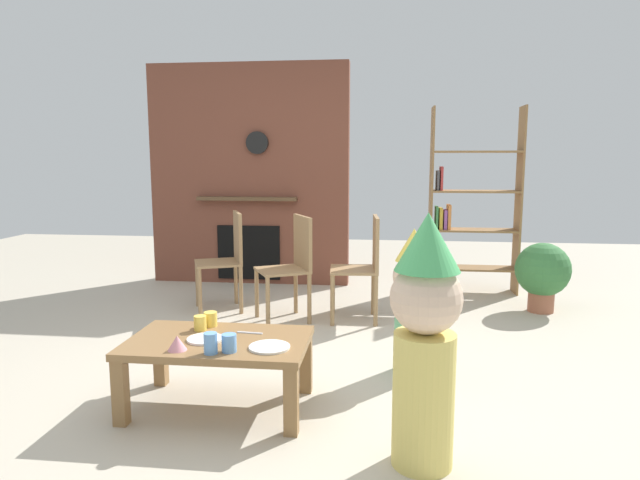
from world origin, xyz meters
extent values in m
plane|color=#BCB29E|center=(0.00, 0.00, 0.00)|extent=(12.00, 12.00, 0.00)
cube|color=brown|center=(-0.89, 2.60, 1.20)|extent=(2.20, 0.18, 2.40)
cube|color=black|center=(-0.89, 2.50, 0.35)|extent=(0.70, 0.02, 0.60)
cube|color=brown|center=(-0.89, 2.46, 0.95)|extent=(1.10, 0.10, 0.04)
cylinder|color=black|center=(-0.77, 2.48, 1.55)|extent=(0.24, 0.04, 0.24)
cube|color=olive|center=(1.07, 2.40, 0.95)|extent=(0.02, 0.28, 1.90)
cube|color=olive|center=(1.95, 2.40, 0.95)|extent=(0.02, 0.28, 1.90)
cube|color=olive|center=(1.51, 2.40, 0.25)|extent=(0.86, 0.28, 0.02)
cube|color=olive|center=(1.51, 2.40, 0.65)|extent=(0.86, 0.28, 0.02)
cube|color=olive|center=(1.51, 2.40, 1.05)|extent=(0.86, 0.28, 0.02)
cube|color=olive|center=(1.51, 2.40, 1.45)|extent=(0.86, 0.28, 0.02)
cube|color=#B23333|center=(1.14, 2.40, 0.35)|extent=(0.04, 0.20, 0.18)
cube|color=#3359A5|center=(1.18, 2.40, 0.35)|extent=(0.04, 0.20, 0.18)
cube|color=#3F8C4C|center=(1.13, 2.40, 0.78)|extent=(0.02, 0.20, 0.23)
cube|color=gold|center=(1.17, 2.40, 0.77)|extent=(0.03, 0.20, 0.22)
cube|color=#8C4C99|center=(1.22, 2.40, 0.76)|extent=(0.03, 0.20, 0.20)
cube|color=#D87F3F|center=(1.26, 2.40, 0.79)|extent=(0.03, 0.20, 0.25)
cube|color=#4C4C51|center=(1.13, 2.40, 1.16)|extent=(0.02, 0.20, 0.20)
cube|color=#B23333|center=(1.17, 2.40, 1.18)|extent=(0.02, 0.20, 0.24)
cube|color=olive|center=(-0.31, -0.54, 0.38)|extent=(0.99, 0.61, 0.04)
cube|color=olive|center=(-0.76, -0.80, 0.18)|extent=(0.07, 0.07, 0.36)
cube|color=olive|center=(0.15, -0.80, 0.18)|extent=(0.07, 0.07, 0.36)
cube|color=olive|center=(-0.76, -0.28, 0.18)|extent=(0.07, 0.07, 0.36)
cube|color=olive|center=(0.15, -0.28, 0.18)|extent=(0.07, 0.07, 0.36)
cylinder|color=#669EE0|center=(-0.27, -0.77, 0.45)|extent=(0.07, 0.07, 0.11)
cylinder|color=#669EE0|center=(-0.19, -0.74, 0.44)|extent=(0.08, 0.08, 0.09)
cylinder|color=#F2CC4C|center=(-0.42, -0.32, 0.44)|extent=(0.08, 0.08, 0.09)
cylinder|color=#F2CC4C|center=(-0.45, -0.41, 0.44)|extent=(0.07, 0.07, 0.09)
cylinder|color=white|center=(0.01, -0.66, 0.40)|extent=(0.22, 0.22, 0.01)
cylinder|color=white|center=(-0.37, -0.57, 0.40)|extent=(0.20, 0.20, 0.01)
cone|color=pink|center=(-0.46, -0.74, 0.44)|extent=(0.10, 0.10, 0.08)
cube|color=silver|center=(-0.16, -0.43, 0.40)|extent=(0.15, 0.03, 0.01)
cylinder|color=#E0CC66|center=(0.78, -1.00, 0.31)|extent=(0.28, 0.28, 0.62)
sphere|color=beige|center=(0.78, -1.00, 0.78)|extent=(0.32, 0.32, 0.32)
cone|color=#4CB766|center=(0.78, -1.00, 1.03)|extent=(0.29, 0.29, 0.26)
cylinder|color=#66B27F|center=(0.78, 0.11, 0.25)|extent=(0.23, 0.23, 0.51)
sphere|color=beige|center=(0.78, 0.11, 0.64)|extent=(0.26, 0.26, 0.26)
cone|color=#F2D14C|center=(0.78, 0.11, 0.84)|extent=(0.24, 0.24, 0.21)
cube|color=#9E7A51|center=(-0.90, 1.41, 0.44)|extent=(0.52, 0.52, 0.02)
cube|color=#9E7A51|center=(-0.73, 1.48, 0.68)|extent=(0.18, 0.38, 0.45)
cylinder|color=#9E7A51|center=(-1.14, 1.50, 0.21)|extent=(0.04, 0.04, 0.43)
cylinder|color=#9E7A51|center=(-1.00, 1.17, 0.21)|extent=(0.04, 0.04, 0.43)
cylinder|color=#9E7A51|center=(-0.81, 1.64, 0.21)|extent=(0.04, 0.04, 0.43)
cylinder|color=#9E7A51|center=(-0.67, 1.31, 0.21)|extent=(0.04, 0.04, 0.43)
cube|color=#9E7A51|center=(-0.26, 1.14, 0.44)|extent=(0.54, 0.54, 0.02)
cube|color=#9E7A51|center=(-0.10, 1.23, 0.68)|extent=(0.21, 0.37, 0.45)
cylinder|color=#9E7A51|center=(-0.50, 1.22, 0.21)|extent=(0.04, 0.04, 0.43)
cylinder|color=#9E7A51|center=(-0.34, 0.90, 0.21)|extent=(0.04, 0.04, 0.43)
cylinder|color=#9E7A51|center=(-0.19, 1.38, 0.21)|extent=(0.04, 0.04, 0.43)
cylinder|color=#9E7A51|center=(-0.02, 1.07, 0.21)|extent=(0.04, 0.04, 0.43)
cube|color=#9E7A51|center=(0.34, 1.24, 0.44)|extent=(0.43, 0.43, 0.02)
cube|color=#9E7A51|center=(0.53, 1.25, 0.68)|extent=(0.06, 0.40, 0.45)
cylinder|color=#9E7A51|center=(0.15, 1.40, 0.21)|extent=(0.04, 0.04, 0.43)
cylinder|color=#9E7A51|center=(0.18, 1.04, 0.21)|extent=(0.04, 0.04, 0.43)
cylinder|color=#9E7A51|center=(0.51, 1.43, 0.21)|extent=(0.04, 0.04, 0.43)
cylinder|color=#9E7A51|center=(0.54, 1.07, 0.21)|extent=(0.04, 0.04, 0.43)
cylinder|color=#9E5B42|center=(2.03, 1.69, 0.09)|extent=(0.23, 0.23, 0.18)
sphere|color=#38763D|center=(2.03, 1.69, 0.39)|extent=(0.49, 0.49, 0.49)
camera|label=1|loc=(0.59, -3.38, 1.38)|focal=30.88mm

